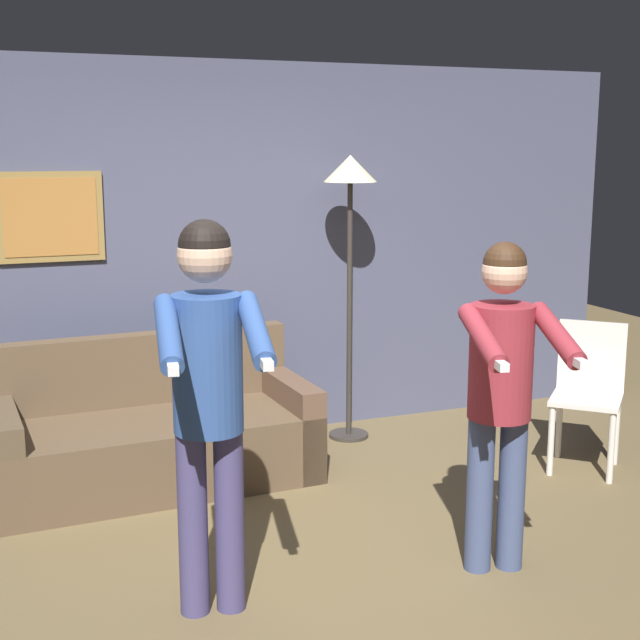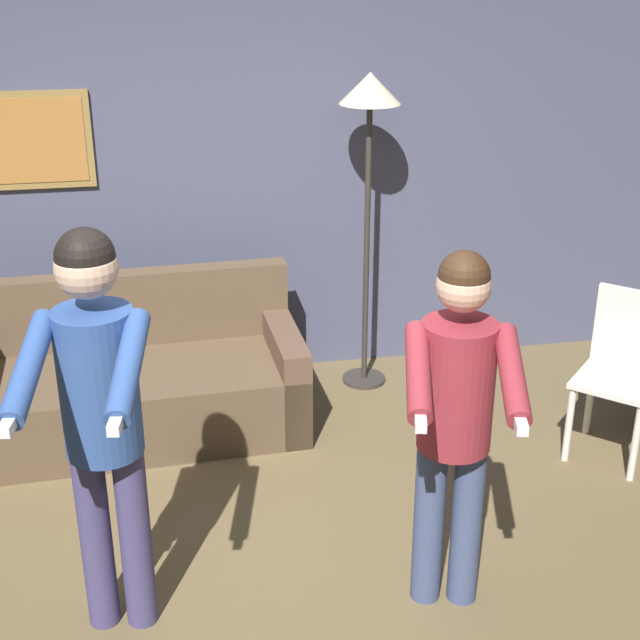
{
  "view_description": "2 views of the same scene",
  "coord_description": "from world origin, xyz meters",
  "px_view_note": "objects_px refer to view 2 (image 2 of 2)",
  "views": [
    {
      "loc": [
        -1.47,
        -3.67,
        2.03
      ],
      "look_at": [
        -0.06,
        -0.09,
        1.28
      ],
      "focal_mm": 50.0,
      "sensor_mm": 36.0,
      "label": 1
    },
    {
      "loc": [
        -0.3,
        -3.2,
        2.66
      ],
      "look_at": [
        0.28,
        -0.05,
        1.3
      ],
      "focal_mm": 50.0,
      "sensor_mm": 36.0,
      "label": 2
    }
  ],
  "objects_px": {
    "couch": "(137,386)",
    "torchiere_lamp": "(369,124)",
    "person_standing_left": "(99,401)",
    "dining_chair_distant": "(623,365)",
    "person_standing_right": "(456,406)"
  },
  "relations": [
    {
      "from": "couch",
      "to": "torchiere_lamp",
      "type": "relative_size",
      "value": 0.98
    },
    {
      "from": "torchiere_lamp",
      "to": "person_standing_left",
      "type": "bearing_deg",
      "value": -126.91
    },
    {
      "from": "person_standing_left",
      "to": "dining_chair_distant",
      "type": "bearing_deg",
      "value": 18.98
    },
    {
      "from": "person_standing_right",
      "to": "torchiere_lamp",
      "type": "bearing_deg",
      "value": 86.29
    },
    {
      "from": "torchiere_lamp",
      "to": "person_standing_left",
      "type": "relative_size",
      "value": 1.14
    },
    {
      "from": "couch",
      "to": "dining_chair_distant",
      "type": "height_order",
      "value": "dining_chair_distant"
    },
    {
      "from": "torchiere_lamp",
      "to": "dining_chair_distant",
      "type": "height_order",
      "value": "torchiere_lamp"
    },
    {
      "from": "person_standing_left",
      "to": "dining_chair_distant",
      "type": "relative_size",
      "value": 1.87
    },
    {
      "from": "person_standing_left",
      "to": "person_standing_right",
      "type": "relative_size",
      "value": 1.08
    },
    {
      "from": "couch",
      "to": "person_standing_left",
      "type": "xyz_separation_m",
      "value": [
        -0.07,
        -1.66,
        0.78
      ]
    },
    {
      "from": "dining_chair_distant",
      "to": "person_standing_right",
      "type": "bearing_deg",
      "value": -142.11
    },
    {
      "from": "couch",
      "to": "torchiere_lamp",
      "type": "bearing_deg",
      "value": 13.86
    },
    {
      "from": "person_standing_right",
      "to": "person_standing_left",
      "type": "bearing_deg",
      "value": 175.67
    },
    {
      "from": "torchiere_lamp",
      "to": "person_standing_right",
      "type": "relative_size",
      "value": 1.23
    },
    {
      "from": "torchiere_lamp",
      "to": "couch",
      "type": "bearing_deg",
      "value": -166.14
    }
  ]
}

